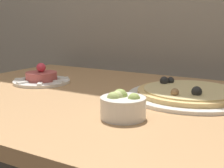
% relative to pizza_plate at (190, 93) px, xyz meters
% --- Properties ---
extents(dining_table, '(1.47, 0.86, 0.72)m').
position_rel_pizza_plate_xyz_m(dining_table, '(-0.10, -0.11, -0.10)').
color(dining_table, '#AD7F51').
rests_on(dining_table, ground_plane).
extents(pizza_plate, '(0.37, 0.37, 0.05)m').
position_rel_pizza_plate_xyz_m(pizza_plate, '(0.00, 0.00, 0.00)').
color(pizza_plate, silver).
rests_on(pizza_plate, dining_table).
extents(tartare_plate, '(0.21, 0.21, 0.07)m').
position_rel_pizza_plate_xyz_m(tartare_plate, '(-0.54, -0.06, 0.00)').
color(tartare_plate, silver).
rests_on(tartare_plate, dining_table).
extents(small_bowl, '(0.11, 0.11, 0.07)m').
position_rel_pizza_plate_xyz_m(small_bowl, '(-0.08, -0.28, 0.02)').
color(small_bowl, silver).
rests_on(small_bowl, dining_table).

